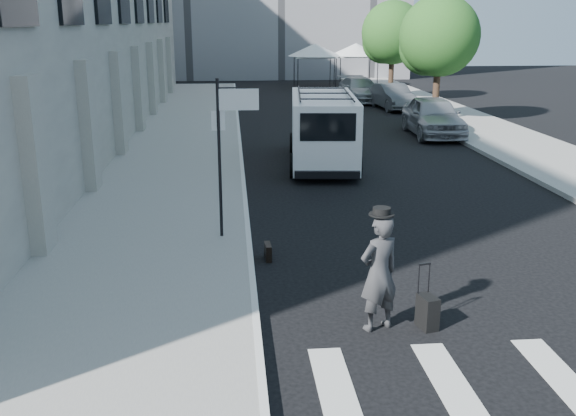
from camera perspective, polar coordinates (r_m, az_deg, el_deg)
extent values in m
plane|color=black|center=(11.87, 6.72, -7.74)|extent=(120.00, 120.00, 0.00)
cube|color=gray|center=(27.08, -9.13, 6.02)|extent=(4.50, 48.00, 0.15)
cube|color=gray|center=(32.97, 15.20, 7.48)|extent=(4.00, 56.00, 0.15)
cylinder|color=black|center=(14.10, -6.11, 4.29)|extent=(0.07, 0.07, 3.50)
cube|color=white|center=(13.97, -6.21, 7.72)|extent=(0.30, 0.03, 0.42)
cube|color=white|center=(13.89, -4.39, 9.59)|extent=(0.85, 0.06, 0.45)
cylinder|color=black|center=(32.35, 13.01, 9.84)|extent=(0.32, 0.32, 2.80)
sphere|color=#1A511A|center=(32.17, 13.33, 14.67)|extent=(3.80, 3.80, 3.80)
sphere|color=#1A511A|center=(32.64, 12.24, 13.75)|extent=(2.66, 2.66, 2.66)
cylinder|color=black|center=(40.96, 9.13, 11.32)|extent=(0.32, 0.32, 2.80)
sphere|color=#1A511A|center=(40.83, 9.31, 15.14)|extent=(3.80, 3.80, 3.80)
sphere|color=#1A511A|center=(41.33, 8.51, 14.39)|extent=(2.66, 2.66, 2.66)
cylinder|color=black|center=(47.60, 0.89, 11.83)|extent=(0.06, 0.06, 2.20)
cylinder|color=black|center=(47.97, 4.29, 11.82)|extent=(0.06, 0.06, 2.20)
cylinder|color=black|center=(50.38, 0.55, 12.07)|extent=(0.06, 0.06, 2.20)
cylinder|color=black|center=(50.73, 3.77, 12.07)|extent=(0.06, 0.06, 2.20)
cube|color=white|center=(49.07, 2.39, 13.29)|extent=(3.00, 3.00, 0.12)
cone|color=white|center=(49.05, 2.40, 13.88)|extent=(4.00, 4.00, 0.90)
cylinder|color=black|center=(48.53, 4.67, 11.86)|extent=(0.06, 0.06, 2.20)
cylinder|color=black|center=(49.07, 7.96, 11.81)|extent=(0.06, 0.06, 2.20)
cylinder|color=black|center=(51.28, 4.14, 12.11)|extent=(0.06, 0.06, 2.20)
cylinder|color=black|center=(51.80, 7.26, 12.06)|extent=(0.06, 0.06, 2.20)
cube|color=white|center=(50.08, 6.05, 13.28)|extent=(3.00, 3.00, 0.12)
cone|color=white|center=(50.05, 6.07, 13.85)|extent=(4.00, 4.00, 0.90)
imported|color=#313134|center=(10.33, 8.10, -5.75)|extent=(0.83, 0.70, 1.93)
cube|color=black|center=(13.44, -1.79, -3.91)|extent=(0.14, 0.45, 0.34)
cube|color=black|center=(10.76, 12.29, -9.03)|extent=(0.32, 0.43, 0.55)
cylinder|color=black|center=(10.64, 11.54, -6.25)|extent=(0.02, 0.02, 0.52)
cylinder|color=black|center=(10.73, 12.42, -6.10)|extent=(0.02, 0.02, 0.52)
cube|color=black|center=(10.59, 12.07, -4.89)|extent=(0.21, 0.08, 0.03)
cube|color=white|center=(22.10, 3.13, 7.12)|extent=(2.59, 5.80, 2.19)
cube|color=white|center=(25.22, 2.77, 7.09)|extent=(2.06, 1.12, 1.15)
cube|color=black|center=(19.27, 3.57, 7.20)|extent=(1.67, 0.24, 0.83)
cylinder|color=black|center=(24.18, 0.51, 5.78)|extent=(0.36, 0.82, 0.79)
cylinder|color=black|center=(24.27, 5.22, 5.75)|extent=(0.36, 0.82, 0.79)
cylinder|color=black|center=(20.40, 0.57, 3.80)|extent=(0.36, 0.82, 0.79)
cylinder|color=black|center=(20.51, 6.12, 3.77)|extent=(0.36, 0.82, 0.79)
imported|color=#96989D|center=(28.69, 12.78, 7.97)|extent=(2.27, 5.10, 1.71)
imported|color=#505256|center=(37.13, 9.28, 9.75)|extent=(1.92, 4.44, 1.42)
imported|color=#95999C|center=(40.47, 6.41, 10.41)|extent=(2.44, 5.18, 1.46)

